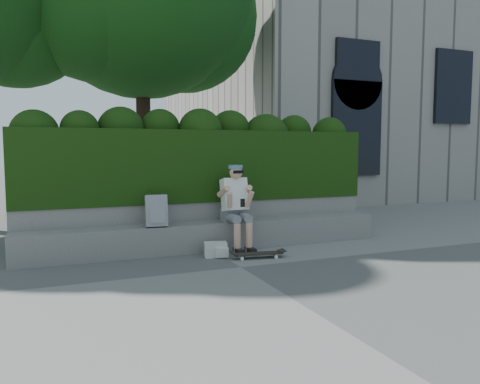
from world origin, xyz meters
name	(u,v)px	position (x,y,z in m)	size (l,w,h in m)	color
ground	(241,267)	(0.00, 0.00, 0.00)	(80.00, 80.00, 0.00)	slate
bench_ledge	(212,236)	(0.00, 1.25, 0.23)	(6.00, 0.45, 0.45)	gray
planter_wall	(203,222)	(0.00, 1.73, 0.38)	(6.00, 0.50, 0.75)	gray
hedge	(198,165)	(0.00, 1.95, 1.35)	(6.00, 1.00, 1.20)	black
building	(340,7)	(9.00, 11.00, 7.50)	(12.00, 12.00, 15.00)	gray
person	(236,204)	(0.35, 1.07, 0.75)	(0.40, 0.76, 1.38)	slate
skateboard	(258,254)	(0.44, 0.40, 0.07)	(0.77, 0.30, 0.08)	black
backpack_plaid	(156,211)	(-0.92, 1.15, 0.69)	(0.33, 0.18, 0.48)	#9E9EA3
backpack_ground	(216,250)	(-0.11, 0.74, 0.11)	(0.34, 0.24, 0.22)	beige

